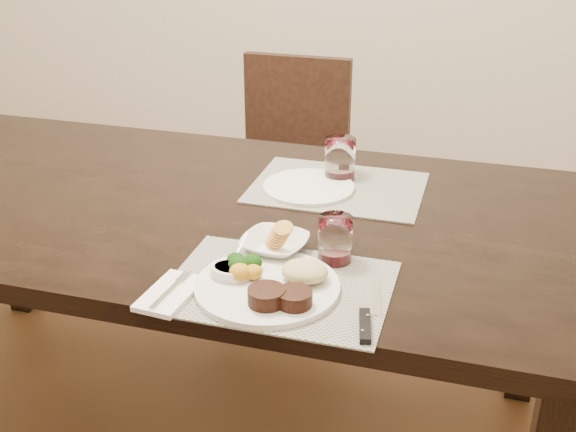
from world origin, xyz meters
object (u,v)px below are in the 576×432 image
(chair_far, at_px, (289,164))
(steak_knife, at_px, (368,318))
(far_plate, at_px, (309,187))
(wine_glass_near, at_px, (335,241))
(dinner_plate, at_px, (273,284))
(cracker_bowl, at_px, (275,244))

(chair_far, bearing_deg, steak_knife, -67.94)
(chair_far, relative_size, far_plate, 3.65)
(chair_far, xyz_separation_m, wine_glass_near, (0.44, -1.14, 0.30))
(chair_far, height_order, steak_knife, chair_far)
(far_plate, bearing_deg, dinner_plate, -83.01)
(chair_far, bearing_deg, wine_glass_near, -69.14)
(chair_far, bearing_deg, dinner_plate, -75.22)
(chair_far, distance_m, far_plate, 0.87)
(dinner_plate, bearing_deg, cracker_bowl, 107.72)
(chair_far, bearing_deg, far_plate, -70.20)
(chair_far, height_order, dinner_plate, chair_far)
(cracker_bowl, xyz_separation_m, wine_glass_near, (0.14, 0.00, 0.03))
(chair_far, relative_size, wine_glass_near, 8.63)
(wine_glass_near, height_order, far_plate, wine_glass_near)
(cracker_bowl, relative_size, far_plate, 0.66)
(chair_far, xyz_separation_m, steak_knife, (0.55, -1.36, 0.26))
(chair_far, distance_m, wine_glass_near, 1.26)
(steak_knife, xyz_separation_m, wine_glass_near, (-0.11, 0.21, 0.04))
(wine_glass_near, bearing_deg, chair_far, 110.86)
(steak_knife, height_order, cracker_bowl, cracker_bowl)
(chair_far, relative_size, cracker_bowl, 5.51)
(dinner_plate, xyz_separation_m, far_plate, (-0.06, 0.53, -0.01))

